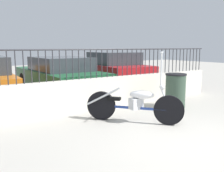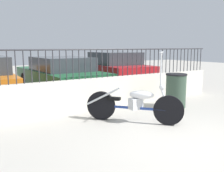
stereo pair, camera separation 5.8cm
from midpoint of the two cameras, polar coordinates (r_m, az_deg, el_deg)
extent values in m
plane|color=#ADA89E|center=(4.50, 17.75, -12.71)|extent=(40.00, 40.00, 0.00)
cube|color=beige|center=(6.65, -3.16, -1.62)|extent=(8.38, 0.18, 0.82)
cylinder|color=#2D2D33|center=(5.75, -23.09, 3.94)|extent=(0.02, 0.02, 0.76)
cylinder|color=#2D2D33|center=(5.78, -21.46, 4.06)|extent=(0.02, 0.02, 0.76)
cylinder|color=#2D2D33|center=(5.82, -19.84, 4.18)|extent=(0.02, 0.02, 0.76)
cylinder|color=#2D2D33|center=(5.86, -18.25, 4.29)|extent=(0.02, 0.02, 0.76)
cylinder|color=#2D2D33|center=(5.91, -16.68, 4.40)|extent=(0.02, 0.02, 0.76)
cylinder|color=#2D2D33|center=(5.96, -15.14, 4.50)|extent=(0.02, 0.02, 0.76)
cylinder|color=#2D2D33|center=(6.02, -13.63, 4.60)|extent=(0.02, 0.02, 0.76)
cylinder|color=#2D2D33|center=(6.08, -12.14, 4.70)|extent=(0.02, 0.02, 0.76)
cylinder|color=#2D2D33|center=(6.14, -10.68, 4.78)|extent=(0.02, 0.02, 0.76)
cylinder|color=#2D2D33|center=(6.21, -9.25, 4.87)|extent=(0.02, 0.02, 0.76)
cylinder|color=#2D2D33|center=(6.28, -7.86, 4.94)|extent=(0.02, 0.02, 0.76)
cylinder|color=#2D2D33|center=(6.35, -6.49, 5.02)|extent=(0.02, 0.02, 0.76)
cylinder|color=#2D2D33|center=(6.43, -5.16, 5.09)|extent=(0.02, 0.02, 0.76)
cylinder|color=#2D2D33|center=(6.51, -3.86, 5.15)|extent=(0.02, 0.02, 0.76)
cylinder|color=#2D2D33|center=(6.60, -2.59, 5.21)|extent=(0.02, 0.02, 0.76)
cylinder|color=#2D2D33|center=(6.69, -1.36, 5.27)|extent=(0.02, 0.02, 0.76)
cylinder|color=#2D2D33|center=(6.78, -0.16, 5.32)|extent=(0.02, 0.02, 0.76)
cylinder|color=#2D2D33|center=(6.87, 1.01, 5.37)|extent=(0.02, 0.02, 0.76)
cylinder|color=#2D2D33|center=(6.97, 2.15, 5.42)|extent=(0.02, 0.02, 0.76)
cylinder|color=#2D2D33|center=(7.07, 3.26, 5.46)|extent=(0.02, 0.02, 0.76)
cylinder|color=#2D2D33|center=(7.17, 4.34, 5.50)|extent=(0.02, 0.02, 0.76)
cylinder|color=#2D2D33|center=(7.27, 5.38, 5.53)|extent=(0.02, 0.02, 0.76)
cylinder|color=#2D2D33|center=(7.38, 6.40, 5.57)|extent=(0.02, 0.02, 0.76)
cylinder|color=#2D2D33|center=(7.49, 7.38, 5.60)|extent=(0.02, 0.02, 0.76)
cylinder|color=#2D2D33|center=(7.60, 8.34, 5.63)|extent=(0.02, 0.02, 0.76)
cylinder|color=#2D2D33|center=(7.71, 9.27, 5.65)|extent=(0.02, 0.02, 0.76)
cylinder|color=#2D2D33|center=(7.83, 10.18, 5.68)|extent=(0.02, 0.02, 0.76)
cylinder|color=#2D2D33|center=(7.94, 11.05, 5.70)|extent=(0.02, 0.02, 0.76)
cylinder|color=#2D2D33|center=(8.06, 11.90, 5.72)|extent=(0.02, 0.02, 0.76)
cylinder|color=#2D2D33|center=(8.18, 12.73, 5.74)|extent=(0.02, 0.02, 0.76)
cylinder|color=#2D2D33|center=(8.31, 13.53, 5.75)|extent=(0.02, 0.02, 0.76)
cylinder|color=#2D2D33|center=(8.43, 14.31, 5.77)|extent=(0.02, 0.02, 0.76)
cylinder|color=#2D2D33|center=(8.55, 15.07, 5.78)|extent=(0.02, 0.02, 0.76)
cylinder|color=#2D2D33|center=(8.68, 15.80, 5.79)|extent=(0.02, 0.02, 0.76)
cylinder|color=#2D2D33|center=(8.81, 16.52, 5.80)|extent=(0.02, 0.02, 0.76)
cylinder|color=#2D2D33|center=(8.94, 17.21, 5.81)|extent=(0.02, 0.02, 0.76)
cylinder|color=#2D2D33|center=(9.07, 17.88, 5.82)|extent=(0.02, 0.02, 0.76)
cylinder|color=#2D2D33|center=(9.20, 18.54, 5.83)|extent=(0.02, 0.02, 0.76)
cylinder|color=#2D2D33|center=(9.33, 19.17, 5.84)|extent=(0.02, 0.02, 0.76)
cylinder|color=#2D2D33|center=(6.54, -3.25, 8.36)|extent=(8.38, 0.04, 0.04)
cylinder|color=black|center=(5.35, 12.55, -5.45)|extent=(0.45, 0.52, 0.63)
cylinder|color=black|center=(5.63, -2.76, -4.51)|extent=(0.49, 0.55, 0.65)
cylinder|color=navy|center=(5.44, 4.70, -5.01)|extent=(0.92, 1.08, 0.06)
cube|color=silver|center=(5.41, 5.23, -4.02)|extent=(0.28, 0.18, 0.24)
ellipsoid|color=white|center=(5.35, 6.52, -2.00)|extent=(0.49, 0.53, 0.18)
cube|color=black|center=(5.51, 0.19, -2.90)|extent=(0.30, 0.32, 0.06)
cylinder|color=silver|center=(5.30, 11.68, -2.78)|extent=(0.18, 0.20, 0.51)
sphere|color=silver|center=(5.26, 11.10, -0.30)|extent=(0.11, 0.11, 0.11)
cylinder|color=silver|center=(5.22, 10.90, 3.73)|extent=(0.03, 0.03, 0.70)
cylinder|color=silver|center=(5.20, 11.01, 7.58)|extent=(0.42, 0.36, 0.03)
cylinder|color=silver|center=(5.50, -2.52, -2.48)|extent=(0.51, 0.60, 0.42)
cylinder|color=silver|center=(5.63, -2.06, -2.21)|extent=(0.51, 0.60, 0.42)
cylinder|color=#334738|center=(6.97, 14.06, -1.14)|extent=(0.54, 0.54, 0.88)
cylinder|color=black|center=(6.90, 14.20, 2.60)|extent=(0.56, 0.56, 0.04)
cylinder|color=black|center=(10.00, -24.04, 0.67)|extent=(0.14, 0.64, 0.64)
cylinder|color=black|center=(7.49, -21.42, -1.72)|extent=(0.14, 0.64, 0.64)
cylinder|color=black|center=(10.18, -19.78, 1.06)|extent=(0.13, 0.64, 0.64)
cylinder|color=black|center=(10.75, -10.96, 1.83)|extent=(0.13, 0.64, 0.64)
cylinder|color=black|center=(7.55, -14.06, -1.29)|extent=(0.13, 0.64, 0.64)
cylinder|color=black|center=(8.30, -2.98, -0.10)|extent=(0.13, 0.64, 0.64)
cube|color=#1E5933|center=(9.11, -12.28, 1.83)|extent=(1.94, 4.56, 0.58)
cube|color=#2D3338|center=(8.86, -11.82, 5.01)|extent=(1.69, 2.21, 0.46)
cylinder|color=black|center=(11.26, -7.11, 2.24)|extent=(0.14, 0.64, 0.64)
cylinder|color=black|center=(12.02, 0.21, 2.74)|extent=(0.14, 0.64, 0.64)
cylinder|color=black|center=(9.10, -0.97, 0.71)|extent=(0.14, 0.64, 0.64)
cylinder|color=black|center=(10.03, 7.36, 1.41)|extent=(0.14, 0.64, 0.64)
cube|color=#AD191E|center=(10.53, -0.30, 3.24)|extent=(1.99, 4.01, 0.67)
cube|color=#2D3338|center=(10.32, 0.25, 6.36)|extent=(1.70, 1.97, 0.50)
camera|label=1|loc=(0.03, -90.28, -0.04)|focal=40.00mm
camera|label=2|loc=(0.03, 89.72, 0.04)|focal=40.00mm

